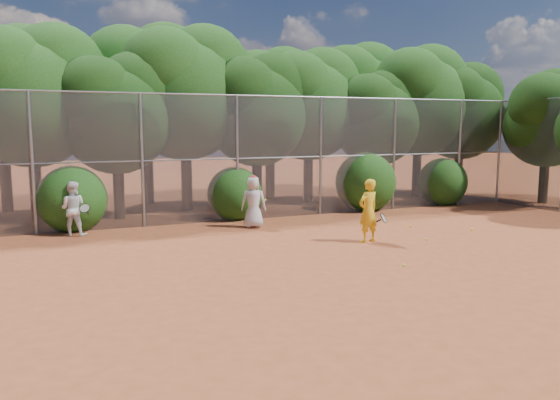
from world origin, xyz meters
name	(u,v)px	position (x,y,z in m)	size (l,w,h in m)	color
ground	(362,258)	(0.00, 0.00, 0.00)	(80.00, 80.00, 0.00)	brown
fence_back	(263,156)	(-0.12, 6.00, 2.05)	(20.05, 0.09, 4.03)	gray
tree_1	(32,90)	(-6.94, 8.54, 4.16)	(4.64, 4.03, 6.35)	black
tree_2	(117,109)	(-4.45, 7.83, 3.58)	(3.99, 3.47, 5.47)	black
tree_3	(186,87)	(-1.94, 8.84, 4.40)	(4.89, 4.26, 6.70)	black
tree_4	(258,106)	(0.55, 8.24, 3.76)	(4.19, 3.64, 5.73)	black
tree_5	(310,100)	(3.06, 9.04, 4.05)	(4.51, 3.92, 6.17)	black
tree_6	(377,115)	(5.55, 8.03, 3.47)	(3.86, 3.36, 5.29)	black
tree_7	(420,96)	(8.06, 8.64, 4.28)	(4.77, 4.14, 6.53)	black
tree_8	(461,108)	(10.05, 8.34, 3.82)	(4.25, 3.70, 5.82)	black
tree_9	(2,88)	(-7.94, 10.84, 4.34)	(4.83, 4.20, 6.62)	black
tree_10	(147,84)	(-2.93, 11.05, 4.63)	(5.15, 4.48, 7.06)	black
tree_11	(271,98)	(2.06, 10.64, 4.16)	(4.64, 4.03, 6.35)	black
tree_12	(357,93)	(6.56, 11.24, 4.51)	(5.02, 4.37, 6.88)	black
tree_13	(548,115)	(11.45, 5.03, 3.47)	(3.86, 3.36, 5.29)	black
bush_0	(72,196)	(-6.00, 6.30, 1.00)	(2.00, 2.00, 2.00)	#163F0F
bush_1	(235,192)	(-1.00, 6.30, 0.90)	(1.80, 1.80, 1.80)	#163F0F
bush_2	(365,180)	(4.00, 6.30, 1.10)	(2.20, 2.20, 2.20)	#163F0F
bush_3	(443,180)	(7.50, 6.30, 0.95)	(1.90, 1.90, 1.90)	#163F0F
player_yellow	(368,211)	(1.07, 1.44, 0.84)	(0.86, 0.63, 1.67)	yellow
player_teen	(253,202)	(-0.98, 4.57, 0.78)	(0.89, 0.74, 1.58)	silver
player_white	(73,209)	(-6.03, 5.40, 0.76)	(0.93, 0.85, 1.52)	white
ball_0	(426,239)	(2.61, 0.98, 0.03)	(0.07, 0.07, 0.07)	#D3E72A
ball_1	(410,226)	(3.38, 2.75, 0.03)	(0.07, 0.07, 0.07)	#D3E72A
ball_2	(404,265)	(0.43, -1.05, 0.03)	(0.07, 0.07, 0.07)	#D3E72A
ball_3	(472,229)	(4.74, 1.60, 0.03)	(0.07, 0.07, 0.07)	#D3E72A
ball_4	(361,225)	(2.13, 3.52, 0.03)	(0.07, 0.07, 0.07)	#D3E72A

